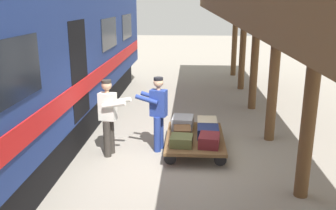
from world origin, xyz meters
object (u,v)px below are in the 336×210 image
at_px(suitcase_cream_canvas, 207,124).
at_px(suitcase_olive_duffel, 181,141).
at_px(train_car, 8,64).
at_px(suitcase_navy_fabric, 208,132).
at_px(suitcase_maroon_trunk, 209,140).
at_px(suitcase_gray_aluminum, 183,122).
at_px(porter_by_door, 109,115).
at_px(suitcase_brown_leather, 182,132).
at_px(luggage_cart, 195,138).
at_px(porter_in_overalls, 158,111).

height_order(suitcase_cream_canvas, suitcase_olive_duffel, suitcase_cream_canvas).
bearing_deg(suitcase_olive_duffel, train_car, 0.43).
relative_size(train_car, suitcase_navy_fabric, 30.75).
relative_size(suitcase_maroon_trunk, suitcase_olive_duffel, 1.15).
relative_size(suitcase_gray_aluminum, suitcase_olive_duffel, 1.24).
xyz_separation_m(suitcase_maroon_trunk, porter_by_door, (2.18, -0.17, 0.47)).
bearing_deg(suitcase_brown_leather, suitcase_cream_canvas, -136.19).
distance_m(suitcase_cream_canvas, suitcase_gray_aluminum, 0.59).
relative_size(luggage_cart, porter_by_door, 1.21).
relative_size(suitcase_brown_leather, suitcase_maroon_trunk, 0.88).
height_order(suitcase_cream_canvas, suitcase_gray_aluminum, suitcase_gray_aluminum).
bearing_deg(suitcase_maroon_trunk, suitcase_brown_leather, -43.81).
height_order(train_car, suitcase_cream_canvas, train_car).
xyz_separation_m(suitcase_gray_aluminum, porter_by_door, (1.59, 0.96, 0.45)).
height_order(suitcase_olive_duffel, porter_in_overalls, porter_in_overalls).
xyz_separation_m(suitcase_cream_canvas, suitcase_olive_duffel, (0.59, 1.13, -0.01)).
bearing_deg(porter_by_door, suitcase_navy_fabric, -169.64).
relative_size(suitcase_brown_leather, porter_by_door, 0.28).
relative_size(train_car, suitcase_brown_leather, 35.30).
bearing_deg(suitcase_gray_aluminum, porter_by_door, 31.20).
height_order(train_car, suitcase_navy_fabric, train_car).
distance_m(suitcase_gray_aluminum, porter_in_overalls, 0.94).
relative_size(luggage_cart, suitcase_brown_leather, 4.35).
distance_m(porter_in_overalls, porter_by_door, 1.10).
height_order(suitcase_gray_aluminum, suitcase_navy_fabric, suitcase_gray_aluminum).
bearing_deg(suitcase_cream_canvas, suitcase_brown_leather, 43.81).
distance_m(luggage_cart, porter_in_overalls, 1.06).
xyz_separation_m(train_car, porter_in_overalls, (-3.06, -0.55, -1.14)).
bearing_deg(suitcase_navy_fabric, porter_by_door, 10.36).
distance_m(suitcase_gray_aluminum, suitcase_maroon_trunk, 1.27).
bearing_deg(porter_by_door, suitcase_olive_duffel, 174.01).
height_order(luggage_cart, suitcase_cream_canvas, suitcase_cream_canvas).
distance_m(suitcase_brown_leather, suitcase_olive_duffel, 0.56).
relative_size(suitcase_cream_canvas, suitcase_brown_leather, 1.21).
bearing_deg(luggage_cart, suitcase_maroon_trunk, 117.53).
bearing_deg(suitcase_gray_aluminum, suitcase_olive_duffel, 90.00).
relative_size(suitcase_olive_duffel, porter_in_overalls, 0.27).
height_order(luggage_cart, suitcase_brown_leather, suitcase_brown_leather).
distance_m(suitcase_gray_aluminum, porter_by_door, 1.91).
relative_size(suitcase_cream_canvas, suitcase_olive_duffel, 1.22).
relative_size(suitcase_cream_canvas, suitcase_gray_aluminum, 0.99).
height_order(suitcase_gray_aluminum, porter_by_door, porter_by_door).
height_order(suitcase_gray_aluminum, porter_in_overalls, porter_in_overalls).
distance_m(luggage_cart, suitcase_brown_leather, 0.33).
bearing_deg(suitcase_brown_leather, train_car, 9.31).
distance_m(train_car, suitcase_cream_canvas, 4.64).
distance_m(suitcase_brown_leather, porter_in_overalls, 0.74).
distance_m(train_car, suitcase_olive_duffel, 3.96).
distance_m(train_car, porter_by_door, 2.33).
relative_size(luggage_cart, suitcase_olive_duffel, 4.39).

